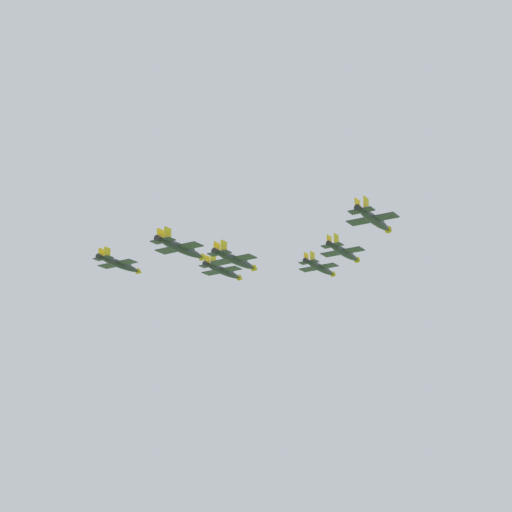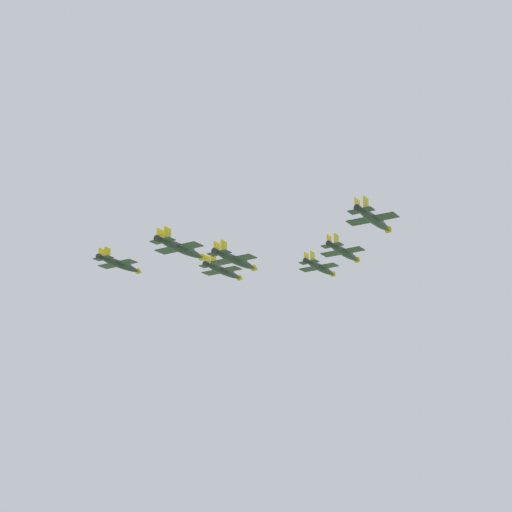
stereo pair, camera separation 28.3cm
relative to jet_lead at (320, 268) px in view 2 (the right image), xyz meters
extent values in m
ellipsoid|color=#2D3338|center=(-0.01, 0.02, -0.07)|extent=(7.43, 11.86, 1.62)
cone|color=gold|center=(3.34, -6.16, -0.07)|extent=(1.98, 2.08, 1.38)
ellipsoid|color=#334751|center=(1.31, -2.42, 0.54)|extent=(2.10, 2.48, 0.95)
cube|color=#2D3338|center=(-0.31, 0.58, -0.16)|extent=(9.29, 6.83, 0.16)
cube|color=gold|center=(3.25, 2.51, -0.11)|extent=(1.79, 2.58, 0.19)
cube|color=gold|center=(-3.88, -1.35, -0.11)|extent=(1.79, 2.58, 0.19)
cube|color=#2D3338|center=(-2.54, 4.68, -0.07)|extent=(4.75, 3.80, 0.16)
cube|color=gold|center=(-1.70, 4.84, 1.10)|extent=(1.05, 1.69, 2.34)
cube|color=gold|center=(-3.13, 4.07, 1.10)|extent=(1.05, 1.69, 2.34)
cylinder|color=black|center=(-3.19, 5.88, -0.07)|extent=(1.43, 1.33, 1.14)
ellipsoid|color=#2D3338|center=(4.66, 22.78, -2.94)|extent=(7.42, 11.95, 1.63)
cone|color=gold|center=(7.99, 16.55, -2.94)|extent=(1.99, 2.09, 1.39)
ellipsoid|color=#334751|center=(5.98, 20.32, -2.33)|extent=(2.10, 2.49, 0.95)
cube|color=#2D3338|center=(4.36, 23.33, -3.03)|extent=(9.35, 6.83, 0.16)
cube|color=gold|center=(7.95, 25.26, -2.99)|extent=(1.79, 2.60, 0.20)
cube|color=gold|center=(0.77, 21.41, -2.99)|extent=(1.79, 2.60, 0.20)
cube|color=#2D3338|center=(2.15, 27.47, -2.94)|extent=(4.77, 3.81, 0.16)
cube|color=gold|center=(2.98, 27.63, -1.76)|extent=(1.05, 1.70, 2.35)
cube|color=gold|center=(1.55, 26.86, -1.76)|extent=(1.05, 1.70, 2.35)
cylinder|color=black|center=(1.50, 28.68, -2.94)|extent=(1.43, 1.34, 1.14)
ellipsoid|color=#2D3338|center=(-21.72, 8.30, -3.69)|extent=(7.52, 11.66, 1.60)
cone|color=gold|center=(-18.31, 2.24, -3.69)|extent=(1.97, 2.07, 1.36)
ellipsoid|color=#334751|center=(-20.37, 5.91, -3.09)|extent=(2.10, 2.45, 0.94)
cube|color=#2D3338|center=(-22.02, 8.84, -3.78)|extent=(9.16, 6.86, 0.16)
cube|color=gold|center=(-18.53, 10.81, -3.74)|extent=(1.80, 2.54, 0.19)
cube|color=gold|center=(-25.52, 6.87, -3.74)|extent=(1.80, 2.54, 0.19)
cube|color=#2D3338|center=(-24.29, 12.86, -3.69)|extent=(4.69, 3.81, 0.16)
cube|color=gold|center=(-23.47, 13.04, -2.53)|extent=(1.06, 1.66, 2.32)
cube|color=gold|center=(-24.86, 12.25, -2.53)|extent=(1.06, 1.66, 2.32)
cylinder|color=black|center=(-24.95, 14.04, -3.69)|extent=(1.42, 1.33, 1.12)
ellipsoid|color=#2D3338|center=(9.33, 45.53, -3.46)|extent=(7.34, 11.62, 1.59)
cone|color=gold|center=(12.64, 39.48, -3.46)|extent=(1.95, 2.05, 1.35)
ellipsoid|color=#334751|center=(10.64, 43.14, -2.87)|extent=(2.07, 2.43, 0.93)
cube|color=#2D3338|center=(9.03, 46.07, -3.55)|extent=(9.11, 6.72, 0.16)
cube|color=gold|center=(12.52, 47.98, -3.51)|extent=(1.76, 2.53, 0.19)
cube|color=gold|center=(5.54, 44.16, -3.51)|extent=(1.76, 2.53, 0.19)
cube|color=#2D3338|center=(6.84, 50.09, -3.46)|extent=(4.66, 3.74, 0.16)
cube|color=gold|center=(7.65, 50.25, -2.31)|extent=(1.03, 1.65, 2.30)
cube|color=gold|center=(6.26, 49.49, -2.31)|extent=(1.03, 1.65, 2.30)
cylinder|color=black|center=(6.19, 51.27, -3.46)|extent=(1.40, 1.31, 1.11)
ellipsoid|color=#2D3338|center=(-43.42, 16.57, -4.89)|extent=(7.90, 12.08, 1.67)
cone|color=gold|center=(-39.83, 10.31, -4.89)|extent=(2.06, 2.15, 1.42)
ellipsoid|color=#334751|center=(-42.00, 14.10, -4.27)|extent=(2.19, 2.55, 0.97)
cube|color=#2D3338|center=(-43.74, 17.14, -4.98)|extent=(9.51, 7.18, 0.17)
cube|color=gold|center=(-40.13, 19.21, -4.94)|extent=(1.89, 2.64, 0.20)
cube|color=gold|center=(-47.36, 15.06, -4.94)|extent=(1.89, 2.64, 0.20)
cube|color=#2D3338|center=(-46.13, 21.30, -4.89)|extent=(4.87, 3.98, 0.17)
cube|color=gold|center=(-45.28, 21.49, -3.69)|extent=(1.11, 1.72, 2.41)
cube|color=gold|center=(-46.72, 20.66, -3.69)|extent=(1.11, 1.72, 2.41)
cylinder|color=black|center=(-46.83, 22.52, -4.89)|extent=(1.47, 1.38, 1.17)
ellipsoid|color=#2D3338|center=(-17.04, 31.05, -7.56)|extent=(7.49, 12.25, 1.67)
cone|color=gold|center=(-13.69, 24.66, -7.56)|extent=(2.03, 2.13, 1.42)
ellipsoid|color=#334751|center=(-15.72, 28.53, -6.93)|extent=(2.14, 2.55, 0.97)
cube|color=#2D3338|center=(-17.34, 31.63, -7.65)|extent=(9.57, 6.92, 0.17)
cube|color=gold|center=(-13.66, 33.56, -7.60)|extent=(1.81, 2.66, 0.20)
cube|color=gold|center=(-21.03, 29.69, -7.60)|extent=(1.81, 2.66, 0.20)
cube|color=#2D3338|center=(-19.57, 35.87, -7.56)|extent=(4.88, 3.86, 0.17)
cube|color=gold|center=(-18.71, 36.03, -6.35)|extent=(1.06, 1.74, 2.41)
cube|color=gold|center=(-20.19, 35.25, -6.35)|extent=(1.06, 1.74, 2.41)
cylinder|color=black|center=(-20.22, 37.12, -7.56)|extent=(1.46, 1.36, 1.17)
ellipsoid|color=#2D3338|center=(-25.56, 46.57, -10.02)|extent=(7.34, 11.86, 1.62)
cone|color=gold|center=(-22.27, 40.38, -10.02)|extent=(1.97, 2.07, 1.37)
ellipsoid|color=#334751|center=(-24.26, 44.13, -9.41)|extent=(2.08, 2.47, 0.94)
cube|color=#2D3338|center=(-25.86, 47.12, -10.11)|extent=(9.28, 6.76, 0.16)
cube|color=gold|center=(-22.29, 49.02, -10.06)|extent=(1.77, 2.58, 0.19)
cube|color=gold|center=(-29.42, 45.22, -10.06)|extent=(1.77, 2.58, 0.19)
cube|color=#2D3338|center=(-28.04, 51.23, -10.02)|extent=(4.73, 3.77, 0.16)
cube|color=gold|center=(-27.21, 51.39, -8.85)|extent=(1.03, 1.69, 2.33)
cube|color=gold|center=(-28.64, 50.63, -8.85)|extent=(1.03, 1.69, 2.33)
cylinder|color=black|center=(-28.68, 52.43, -10.02)|extent=(1.42, 1.32, 1.13)
camera|label=1|loc=(-166.06, 108.87, -60.06)|focal=62.72mm
camera|label=2|loc=(-166.19, 108.62, -60.06)|focal=62.72mm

